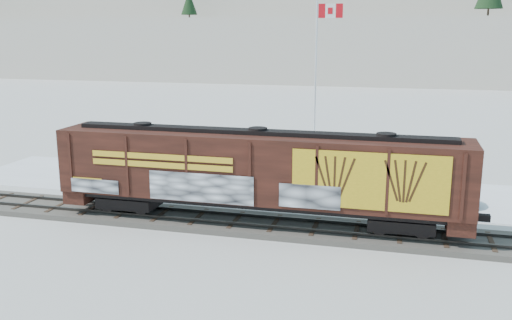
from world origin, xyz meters
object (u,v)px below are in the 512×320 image
(flagpole, at_px, (316,103))
(car_dark, at_px, (429,191))
(car_white, at_px, (220,176))
(car_silver, at_px, (164,172))
(hopper_railcar, at_px, (258,170))

(flagpole, xyz_separation_m, car_dark, (7.94, -9.72, -3.51))
(flagpole, xyz_separation_m, car_white, (-4.41, -9.65, -3.49))
(flagpole, distance_m, car_dark, 13.03)
(flagpole, distance_m, car_silver, 13.10)
(car_silver, relative_size, car_white, 1.04)
(flagpole, xyz_separation_m, car_silver, (-8.11, -9.70, -3.43))
(hopper_railcar, distance_m, car_silver, 10.09)
(flagpole, bearing_deg, car_dark, -50.76)
(flagpole, bearing_deg, car_white, -114.57)
(flagpole, height_order, car_silver, flagpole)
(car_white, bearing_deg, car_dark, -103.50)
(car_white, bearing_deg, flagpole, -37.76)
(flagpole, bearing_deg, hopper_railcar, -91.46)
(hopper_railcar, xyz_separation_m, car_silver, (-7.70, 6.19, -2.06))
(hopper_railcar, relative_size, flagpole, 1.72)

